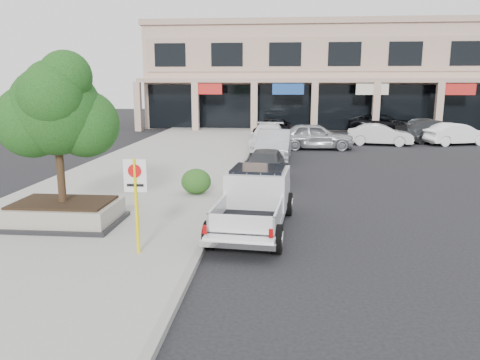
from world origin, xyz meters
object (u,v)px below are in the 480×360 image
(lot_car_c, at_px, (433,131))
(lot_car_f, at_px, (457,134))
(planter_tree, at_px, (63,110))
(curb_car_d, at_px, (273,130))
(lot_car_a, at_px, (315,136))
(no_parking_sign, at_px, (136,193))
(curb_car_a, at_px, (265,165))
(pickup_truck, at_px, (254,202))
(lot_car_d, at_px, (383,124))
(lot_car_e, at_px, (426,126))
(curb_car_c, at_px, (268,137))
(lot_car_b, at_px, (380,135))
(planter, at_px, (64,213))

(lot_car_c, relative_size, lot_car_f, 1.24)
(planter_tree, relative_size, curb_car_d, 0.72)
(lot_car_a, relative_size, lot_car_c, 0.89)
(no_parking_sign, distance_m, curb_car_a, 9.83)
(pickup_truck, relative_size, lot_car_d, 0.96)
(lot_car_d, bearing_deg, lot_car_e, -88.97)
(curb_car_c, height_order, lot_car_f, curb_car_c)
(no_parking_sign, bearing_deg, curb_car_d, 83.52)
(no_parking_sign, xyz_separation_m, lot_car_b, (9.92, 21.73, -0.93))
(lot_car_d, distance_m, lot_car_f, 8.03)
(curb_car_a, relative_size, lot_car_c, 0.74)
(lot_car_b, relative_size, lot_car_d, 0.77)
(no_parking_sign, bearing_deg, planter_tree, 140.54)
(curb_car_c, bearing_deg, lot_car_e, 38.14)
(curb_car_c, bearing_deg, planter_tree, -106.96)
(planter_tree, relative_size, no_parking_sign, 1.74)
(lot_car_c, bearing_deg, no_parking_sign, 129.86)
(pickup_truck, distance_m, lot_car_c, 23.99)
(curb_car_d, bearing_deg, lot_car_a, -55.10)
(curb_car_c, bearing_deg, lot_car_a, 6.92)
(curb_car_a, distance_m, lot_car_d, 22.13)
(lot_car_d, relative_size, lot_car_e, 1.34)
(curb_car_c, xyz_separation_m, lot_car_e, (12.46, 9.66, -0.08))
(planter_tree, height_order, pickup_truck, planter_tree)
(no_parking_sign, height_order, lot_car_f, no_parking_sign)
(curb_car_d, distance_m, lot_car_c, 11.26)
(planter, distance_m, curb_car_a, 9.18)
(lot_car_e, distance_m, lot_car_f, 6.36)
(lot_car_c, bearing_deg, lot_car_a, 97.22)
(planter, xyz_separation_m, no_parking_sign, (2.86, -2.09, 1.16))
(lot_car_a, xyz_separation_m, lot_car_f, (9.68, 2.97, -0.10))
(curb_car_d, relative_size, lot_car_c, 1.01)
(planter, xyz_separation_m, lot_car_f, (17.97, 20.21, 0.26))
(lot_car_b, height_order, lot_car_e, lot_car_b)
(planter, xyz_separation_m, curb_car_c, (5.35, 16.91, 0.31))
(no_parking_sign, bearing_deg, lot_car_b, 65.45)
(lot_car_f, bearing_deg, curb_car_c, 86.45)
(no_parking_sign, relative_size, curb_car_d, 0.41)
(planter, bearing_deg, lot_car_f, 48.36)
(lot_car_f, bearing_deg, curb_car_a, 117.79)
(lot_car_a, bearing_deg, lot_car_b, -64.05)
(curb_car_c, relative_size, curb_car_d, 0.97)
(no_parking_sign, height_order, curb_car_a, no_parking_sign)
(lot_car_b, bearing_deg, no_parking_sign, 163.86)
(curb_car_a, xyz_separation_m, lot_car_e, (12.28, 19.25, 0.01))
(curb_car_a, bearing_deg, lot_car_f, 49.66)
(lot_car_e, bearing_deg, curb_car_d, 90.98)
(pickup_truck, xyz_separation_m, lot_car_a, (2.82, 16.84, -0.01))
(curb_car_d, height_order, lot_car_d, curb_car_d)
(curb_car_d, xyz_separation_m, lot_car_e, (12.25, 4.84, -0.07))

